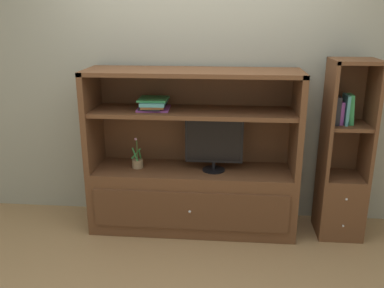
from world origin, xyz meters
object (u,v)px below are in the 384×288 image
(media_console, at_px, (193,180))
(bookshelf_tall, at_px, (342,177))
(tv_monitor, at_px, (214,143))
(magazine_stack, at_px, (154,104))
(potted_plant, at_px, (138,163))
(upright_book_row, at_px, (342,110))

(media_console, distance_m, bookshelf_tall, 1.32)
(bookshelf_tall, bearing_deg, tv_monitor, -178.47)
(magazine_stack, xyz_separation_m, bookshelf_tall, (1.65, 0.01, -0.62))
(potted_plant, xyz_separation_m, bookshelf_tall, (1.81, 0.02, -0.08))
(magazine_stack, distance_m, bookshelf_tall, 1.76)
(potted_plant, distance_m, upright_book_row, 1.82)
(magazine_stack, relative_size, bookshelf_tall, 0.21)
(tv_monitor, distance_m, potted_plant, 0.72)
(media_console, height_order, magazine_stack, media_console)
(potted_plant, height_order, magazine_stack, magazine_stack)
(potted_plant, height_order, upright_book_row, upright_book_row)
(magazine_stack, distance_m, upright_book_row, 1.59)
(tv_monitor, relative_size, potted_plant, 1.78)
(tv_monitor, height_order, potted_plant, tv_monitor)
(upright_book_row, bearing_deg, potted_plant, -179.67)
(bookshelf_tall, xyz_separation_m, upright_book_row, (-0.06, -0.01, 0.60))
(bookshelf_tall, bearing_deg, potted_plant, -179.38)
(potted_plant, bearing_deg, media_console, 1.99)
(magazine_stack, height_order, upright_book_row, upright_book_row)
(media_console, relative_size, upright_book_row, 7.24)
(tv_monitor, xyz_separation_m, bookshelf_tall, (1.12, 0.03, -0.29))
(bookshelf_tall, bearing_deg, media_console, -179.90)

